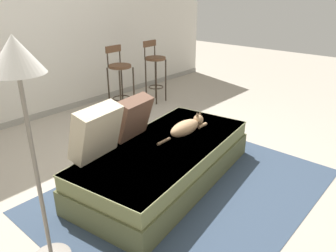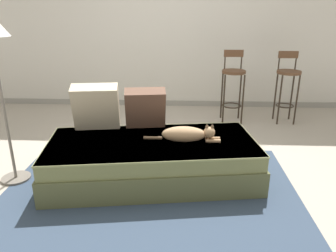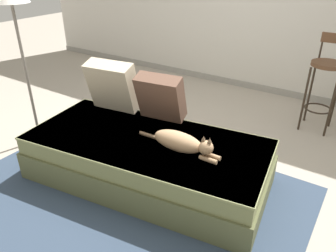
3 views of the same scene
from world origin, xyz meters
name	(u,v)px [view 1 (image 1 of 3)]	position (x,y,z in m)	size (l,w,h in m)	color
ground_plane	(139,166)	(0.00, 0.00, 0.00)	(16.00, 16.00, 0.00)	#A89E8E
wall_back_panel	(21,30)	(0.00, 2.25, 1.30)	(8.00, 0.10, 2.60)	silver
wall_baseboard_trim	(38,116)	(0.00, 2.20, 0.04)	(8.00, 0.02, 0.09)	gray
area_rug	(189,189)	(0.00, -0.70, 0.00)	(2.73, 2.05, 0.01)	#334256
couch	(166,162)	(0.00, -0.40, 0.21)	(2.14, 1.22, 0.40)	brown
throw_pillow_corner	(96,132)	(-0.60, -0.11, 0.65)	(0.50, 0.35, 0.50)	beige
throw_pillow_middle	(132,117)	(-0.10, -0.04, 0.63)	(0.45, 0.32, 0.44)	brown
cat	(187,127)	(0.34, -0.40, 0.48)	(0.74, 0.17, 0.19)	tan
bar_stool_near_window	(120,75)	(1.02, 1.43, 0.61)	(0.34, 0.34, 1.04)	#2D2319
bar_stool_by_doorway	(155,65)	(1.80, 1.43, 0.63)	(0.34, 0.34, 1.03)	#2D2319
floor_lamp	(19,79)	(-1.37, -0.49, 1.35)	(0.32, 0.32, 1.61)	slate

